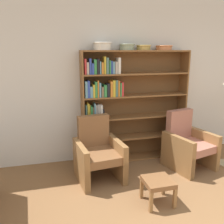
% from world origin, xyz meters
% --- Properties ---
extents(wall_back, '(12.00, 0.06, 2.75)m').
position_xyz_m(wall_back, '(0.00, 2.67, 1.38)').
color(wall_back, silver).
rests_on(wall_back, ground).
extents(bookshelf, '(1.83, 0.30, 1.89)m').
position_xyz_m(bookshelf, '(-0.29, 2.49, 0.96)').
color(bookshelf, brown).
rests_on(bookshelf, ground).
extents(bowl_brass, '(0.30, 0.30, 0.12)m').
position_xyz_m(bowl_brass, '(-0.65, 2.48, 1.96)').
color(bowl_brass, silver).
rests_on(bowl_brass, bookshelf).
extents(bowl_olive, '(0.26, 0.26, 0.10)m').
position_xyz_m(bowl_olive, '(-0.25, 2.48, 1.95)').
color(bowl_olive, gray).
rests_on(bowl_olive, bookshelf).
extents(bowl_terracotta, '(0.25, 0.25, 0.08)m').
position_xyz_m(bowl_terracotta, '(0.04, 2.48, 1.94)').
color(bowl_terracotta, tan).
rests_on(bowl_terracotta, bookshelf).
extents(bowl_cream, '(0.28, 0.28, 0.08)m').
position_xyz_m(bowl_cream, '(0.40, 2.48, 1.93)').
color(bowl_cream, '#C67547').
rests_on(bowl_cream, bookshelf).
extents(armchair_leather, '(0.72, 0.75, 0.92)m').
position_xyz_m(armchair_leather, '(-0.86, 1.94, 0.39)').
color(armchair_leather, olive).
rests_on(armchair_leather, ground).
extents(armchair_cushioned, '(0.79, 0.82, 0.92)m').
position_xyz_m(armchair_cushioned, '(0.65, 1.94, 0.39)').
color(armchair_cushioned, olive).
rests_on(armchair_cushioned, ground).
extents(footstool, '(0.35, 0.35, 0.33)m').
position_xyz_m(footstool, '(-0.26, 1.10, 0.26)').
color(footstool, olive).
rests_on(footstool, ground).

